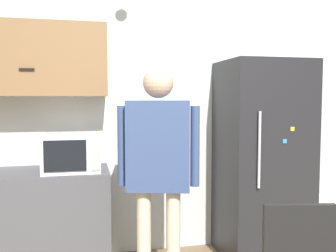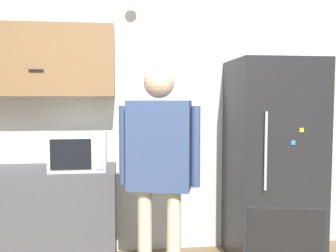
# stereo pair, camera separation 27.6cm
# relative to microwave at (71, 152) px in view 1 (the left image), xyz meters

# --- Properties ---
(back_wall) EXTENTS (6.00, 0.06, 2.70)m
(back_wall) POSITION_rel_microwave_xyz_m (0.51, 0.39, 0.29)
(back_wall) COLOR silver
(back_wall) RESTS_ON ground_plane
(microwave) EXTENTS (0.47, 0.39, 0.32)m
(microwave) POSITION_rel_microwave_xyz_m (0.00, 0.00, 0.00)
(microwave) COLOR white
(microwave) RESTS_ON counter
(person) EXTENTS (0.60, 0.34, 1.75)m
(person) POSITION_rel_microwave_xyz_m (0.66, -0.50, 0.02)
(person) COLOR beige
(person) RESTS_ON ground_plane
(refrigerator) EXTENTS (0.77, 0.72, 1.87)m
(refrigerator) POSITION_rel_microwave_xyz_m (1.76, 0.00, -0.13)
(refrigerator) COLOR #232326
(refrigerator) RESTS_ON ground_plane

